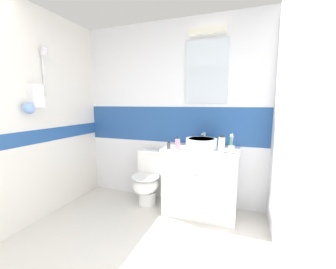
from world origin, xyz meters
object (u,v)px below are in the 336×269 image
toothbrush_cup (231,149)px  perfume_flask_small (169,145)px  mouthwash_bottle (222,144)px  soap_dispenser (178,144)px  sink_basin (201,143)px  toilet (148,179)px

toothbrush_cup → perfume_flask_small: bearing=-180.0°
mouthwash_bottle → soap_dispenser: bearing=-179.7°
sink_basin → toothbrush_cup: size_ratio=1.94×
sink_basin → toothbrush_cup: (0.37, -0.20, -0.01)m
perfume_flask_small → mouthwash_bottle: mouthwash_bottle is taller
perfume_flask_small → soap_dispenser: bearing=14.9°
toothbrush_cup → mouthwash_bottle: bearing=164.5°
toilet → perfume_flask_small: perfume_flask_small is taller
sink_basin → toilet: size_ratio=0.57×
perfume_flask_small → mouthwash_bottle: 0.62m
toothbrush_cup → soap_dispenser: bearing=177.6°
sink_basin → mouthwash_bottle: size_ratio=2.22×
sink_basin → soap_dispenser: bearing=-145.7°
soap_dispenser → perfume_flask_small: 0.11m
toothbrush_cup → soap_dispenser: (-0.62, 0.03, 0.01)m
sink_basin → toilet: sink_basin is taller
perfume_flask_small → toilet: bearing=152.4°
toilet → soap_dispenser: bearing=-19.6°
toilet → perfume_flask_small: (0.38, -0.20, 0.55)m
sink_basin → mouthwash_bottle: bearing=-33.4°
toilet → soap_dispenser: (0.48, -0.17, 0.56)m
toilet → mouthwash_bottle: bearing=-9.5°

